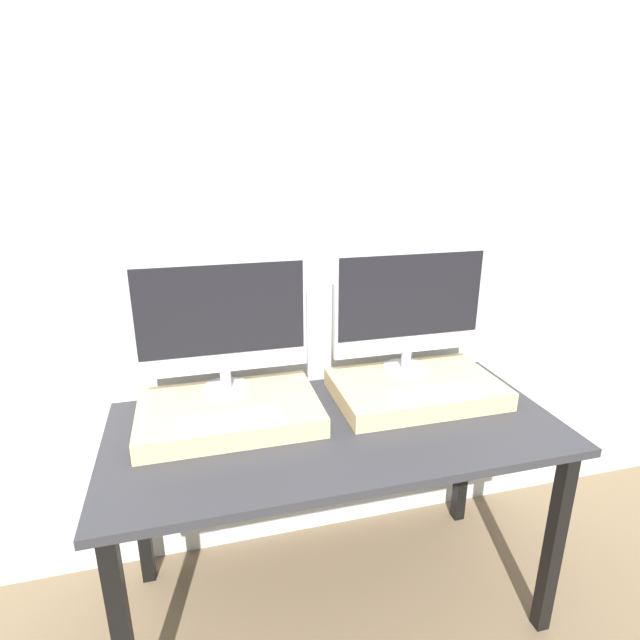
# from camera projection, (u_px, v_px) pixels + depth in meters

# --- Properties ---
(wall_back) EXTENTS (8.00, 0.04, 2.60)m
(wall_back) POSITION_uv_depth(u_px,v_px,m) (306.00, 259.00, 1.98)
(wall_back) COLOR silver
(wall_back) RESTS_ON ground_plane
(workbench) EXTENTS (1.56, 0.73, 0.80)m
(workbench) POSITION_uv_depth(u_px,v_px,m) (336.00, 446.00, 1.77)
(workbench) COLOR #2D2D33
(workbench) RESTS_ON ground_plane
(wooden_riser_left) EXTENTS (0.62, 0.40, 0.07)m
(wooden_riser_left) POSITION_uv_depth(u_px,v_px,m) (229.00, 412.00, 1.76)
(wooden_riser_left) COLOR #D6B77F
(wooden_riser_left) RESTS_ON workbench
(monitor_left) EXTENTS (0.60, 0.18, 0.49)m
(monitor_left) POSITION_uv_depth(u_px,v_px,m) (222.00, 323.00, 1.75)
(monitor_left) COLOR #B2B2B7
(monitor_left) RESTS_ON wooden_riser_left
(keyboard_left) EXTENTS (0.33, 0.12, 0.01)m
(keyboard_left) POSITION_uv_depth(u_px,v_px,m) (232.00, 420.00, 1.62)
(keyboard_left) COLOR silver
(keyboard_left) RESTS_ON wooden_riser_left
(wooden_riser_right) EXTENTS (0.62, 0.40, 0.07)m
(wooden_riser_right) POSITION_uv_depth(u_px,v_px,m) (416.00, 389.00, 1.93)
(wooden_riser_right) COLOR #D6B77F
(wooden_riser_right) RESTS_ON workbench
(monitor_right) EXTENTS (0.60, 0.18, 0.49)m
(monitor_right) POSITION_uv_depth(u_px,v_px,m) (409.00, 307.00, 1.92)
(monitor_right) COLOR #B2B2B7
(monitor_right) RESTS_ON wooden_riser_right
(keyboard_right) EXTENTS (0.33, 0.12, 0.01)m
(keyboard_right) POSITION_uv_depth(u_px,v_px,m) (432.00, 394.00, 1.79)
(keyboard_right) COLOR silver
(keyboard_right) RESTS_ON wooden_riser_right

